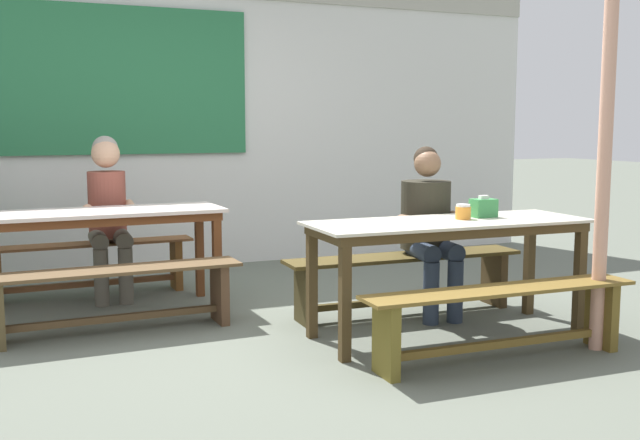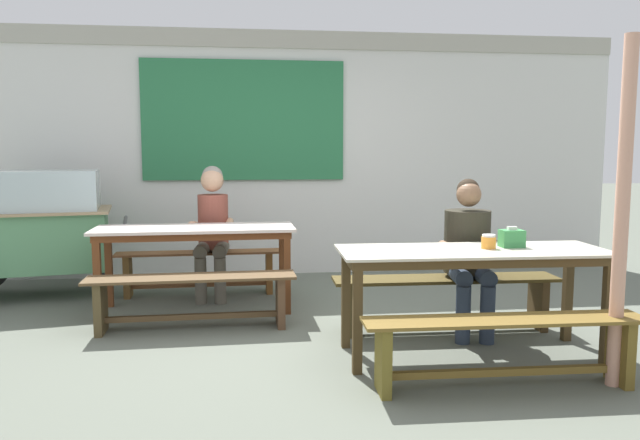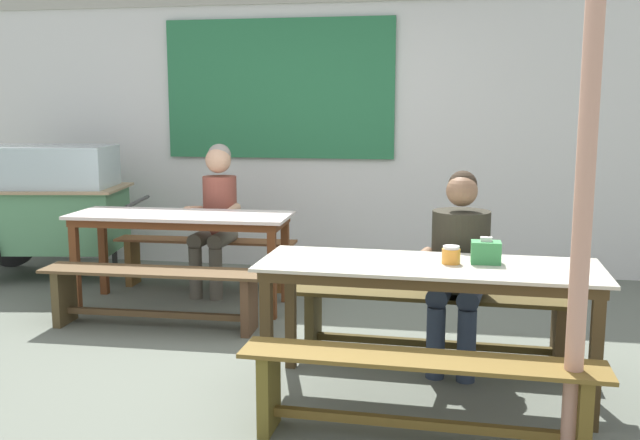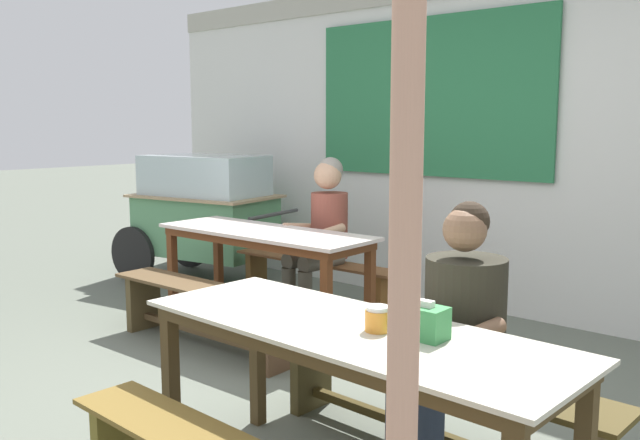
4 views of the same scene
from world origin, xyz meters
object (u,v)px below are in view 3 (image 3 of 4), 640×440
Objects in this scene: dining_table_far at (181,224)px; dining_table_near at (428,277)px; bench_near_front at (419,388)px; bench_far_front at (154,290)px; condiment_jar at (451,255)px; bench_far_back at (206,257)px; food_cart at (48,202)px; person_center_facing at (217,208)px; tissue_box at (486,252)px; person_right_near_table at (459,257)px; bench_near_back at (432,314)px; wooden_support_post at (582,234)px.

dining_table_near is at bearing -36.47° from dining_table_far.
dining_table_near is at bearing 88.49° from bench_near_front.
bench_far_front is 2.32m from condiment_jar.
condiment_jar is (2.12, -2.04, 0.53)m from bench_far_back.
dining_table_far is at bearing -24.40° from food_cart.
dining_table_far is 0.54m from person_center_facing.
condiment_jar is (-0.19, -0.04, -0.01)m from tissue_box.
food_cart is at bearing 142.01° from bench_near_front.
condiment_jar reaches higher than dining_table_far.
tissue_box is 1.59× the size of condiment_jar.
person_right_near_table is at bearing -35.20° from bench_far_back.
person_center_facing is (1.71, -0.20, 0.01)m from food_cart.
tissue_box is (2.31, -2.00, 0.54)m from bench_far_back.
person_right_near_table is at bearing 105.96° from tissue_box.
bench_far_back is (-0.01, 0.59, -0.40)m from dining_table_far.
bench_far_front is at bearing 155.98° from dining_table_near.
person_right_near_table is 0.50m from tissue_box.
bench_far_front is 0.93× the size of bench_near_back.
wooden_support_post is at bearing -61.91° from tissue_box.
condiment_jar is at bearing -44.78° from person_center_facing.
bench_far_back is 1.64m from food_cart.
condiment_jar is (1.98, -1.97, 0.08)m from person_center_facing.
person_center_facing is at bearing 143.36° from bench_near_back.
tissue_box is 0.08× the size of wooden_support_post.
person_right_near_table reaches higher than dining_table_far.
bench_far_front is at bearing 170.64° from person_right_near_table.
bench_near_front is 17.30× the size of condiment_jar.
wooden_support_post is at bearing -2.78° from bench_near_front.
dining_table_near is 0.70m from bench_near_back.
bench_near_back is (2.01, -0.88, -0.38)m from dining_table_far.
bench_near_back is 1.57m from wooden_support_post.
person_right_near_table is at bearing 84.12° from condiment_jar.
food_cart is (-3.56, 2.78, 0.43)m from bench_near_front.
wooden_support_post reaches higher than food_cart.
food_cart reaches higher than dining_table_far.
bench_far_back is 10.23× the size of tissue_box.
condiment_jar reaches higher than bench_far_front.
food_cart is 11.45× the size of tissue_box.
bench_far_back is 3.10m from tissue_box.
food_cart is (-1.60, 1.31, 0.43)m from bench_far_front.
dining_table_near is 4.20m from food_cart.
dining_table_far reaches higher than bench_far_back.
wooden_support_post reaches higher than condiment_jar.
food_cart reaches higher than bench_far_back.
wooden_support_post is at bearing -49.44° from condiment_jar.
person_right_near_table is at bearing 71.84° from dining_table_near.
bench_far_back is at bearing 134.18° from dining_table_near.
condiment_jar is at bearing -95.88° from person_right_near_table.
person_right_near_table is at bearing -22.22° from bench_near_back.
dining_table_near is (1.99, -1.47, 0.00)m from dining_table_far.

